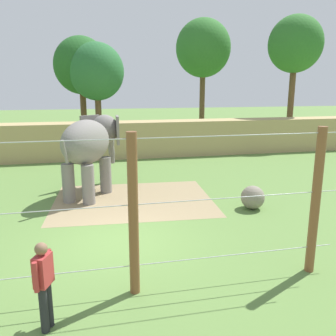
{
  "coord_description": "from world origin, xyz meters",
  "views": [
    {
      "loc": [
        -0.62,
        -9.32,
        4.27
      ],
      "look_at": [
        2.02,
        2.69,
        1.4
      ],
      "focal_mm": 37.58,
      "sensor_mm": 36.0,
      "label": 1
    }
  ],
  "objects": [
    {
      "name": "ground_plane",
      "position": [
        0.0,
        0.0,
        0.0
      ],
      "size": [
        120.0,
        120.0,
        0.0
      ],
      "primitive_type": "plane",
      "color": "#5B7F3D"
    },
    {
      "name": "dirt_patch",
      "position": [
        0.85,
        3.54,
        0.0
      ],
      "size": [
        6.26,
        5.05,
        0.01
      ],
      "primitive_type": "cube",
      "rotation": [
        0.0,
        0.0,
        -0.06
      ],
      "color": "#937F5B",
      "rests_on": "ground"
    },
    {
      "name": "embankment_wall",
      "position": [
        0.0,
        12.15,
        1.08
      ],
      "size": [
        36.0,
        1.8,
        2.16
      ],
      "primitive_type": "cube",
      "color": "tan",
      "rests_on": "ground"
    },
    {
      "name": "elephant",
      "position": [
        -0.68,
        4.61,
        2.05
      ],
      "size": [
        2.83,
        3.83,
        3.1
      ],
      "color": "gray",
      "rests_on": "ground"
    },
    {
      "name": "enrichment_ball",
      "position": [
        4.88,
        1.66,
        0.42
      ],
      "size": [
        0.84,
        0.84,
        0.84
      ],
      "primitive_type": "sphere",
      "color": "gray",
      "rests_on": "ground"
    },
    {
      "name": "cable_fence",
      "position": [
        0.04,
        -2.64,
        1.72
      ],
      "size": [
        9.56,
        0.21,
        3.42
      ],
      "color": "brown",
      "rests_on": "ground"
    },
    {
      "name": "zookeeper",
      "position": [
        -1.55,
        -3.45,
        0.93
      ],
      "size": [
        0.34,
        0.59,
        1.67
      ],
      "color": "#232328",
      "rests_on": "ground"
    },
    {
      "name": "tree_far_left",
      "position": [
        13.94,
        14.52,
        7.12
      ],
      "size": [
        3.83,
        3.83,
        9.21
      ],
      "color": "brown",
      "rests_on": "ground"
    },
    {
      "name": "tree_left_of_centre",
      "position": [
        8.57,
        19.21,
        7.21
      ],
      "size": [
        4.42,
        4.42,
        9.59
      ],
      "color": "brown",
      "rests_on": "ground"
    },
    {
      "name": "tree_behind_wall",
      "position": [
        -0.03,
        16.7,
        5.23
      ],
      "size": [
        3.82,
        3.82,
        7.28
      ],
      "color": "brown",
      "rests_on": "ground"
    },
    {
      "name": "tree_far_right",
      "position": [
        -1.08,
        17.8,
        5.69
      ],
      "size": [
        3.91,
        3.91,
        7.78
      ],
      "color": "brown",
      "rests_on": "ground"
    }
  ]
}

